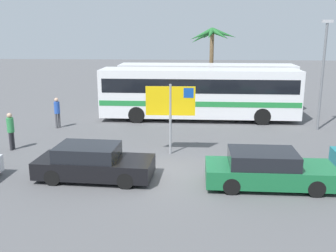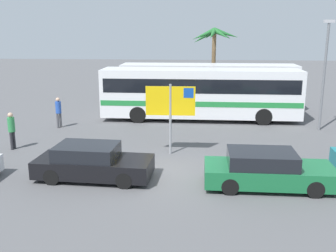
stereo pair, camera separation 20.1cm
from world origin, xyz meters
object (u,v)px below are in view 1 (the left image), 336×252
bus_front_coach (199,92)px  pedestrian_by_bus (57,110)px  bus_rear_coach (206,84)px  pedestrian_crossing_lot (11,128)px  car_black (93,163)px  car_green (268,170)px  ferry_sign (172,104)px

bus_front_coach → pedestrian_by_bus: size_ratio=6.88×
bus_front_coach → bus_rear_coach: size_ratio=1.00×
pedestrian_by_bus → pedestrian_crossing_lot: bearing=-55.7°
pedestrian_crossing_lot → bus_rear_coach: bearing=60.0°
car_black → bus_rear_coach: bearing=74.2°
car_green → pedestrian_by_bus: bearing=143.3°
ferry_sign → pedestrian_crossing_lot: (-7.54, 0.10, -1.27)m
car_black → pedestrian_by_bus: size_ratio=2.52×
bus_rear_coach → bus_front_coach: bearing=-99.2°
bus_rear_coach → car_green: 14.19m
car_black → pedestrian_crossing_lot: size_ratio=2.50×
bus_front_coach → bus_rear_coach: 3.46m
bus_front_coach → car_black: 11.13m
car_green → ferry_sign: bearing=136.3°
bus_front_coach → car_black: bus_front_coach is taller
ferry_sign → pedestrian_by_bus: ferry_sign is taller
bus_rear_coach → pedestrian_crossing_lot: (-9.39, -10.36, -0.73)m
car_green → car_black: bearing=177.7°
ferry_sign → pedestrian_by_bus: size_ratio=1.81×
bus_front_coach → ferry_sign: bearing=-100.5°
ferry_sign → pedestrian_crossing_lot: 7.64m
bus_rear_coach → car_black: bearing=-108.7°
ferry_sign → bus_rear_coach: bearing=79.2°
bus_front_coach → pedestrian_crossing_lot: size_ratio=6.84×
bus_front_coach → bus_rear_coach: bearing=80.8°
car_green → car_black: (-6.45, 0.31, -0.00)m
pedestrian_crossing_lot → pedestrian_by_bus: (0.72, 4.26, -0.01)m
bus_front_coach → car_green: bus_front_coach is taller
car_black → pedestrian_crossing_lot: (-4.76, 3.35, 0.42)m
bus_front_coach → ferry_sign: 7.18m
pedestrian_by_bus → car_green: bearing=6.8°
car_green → pedestrian_crossing_lot: bearing=162.3°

